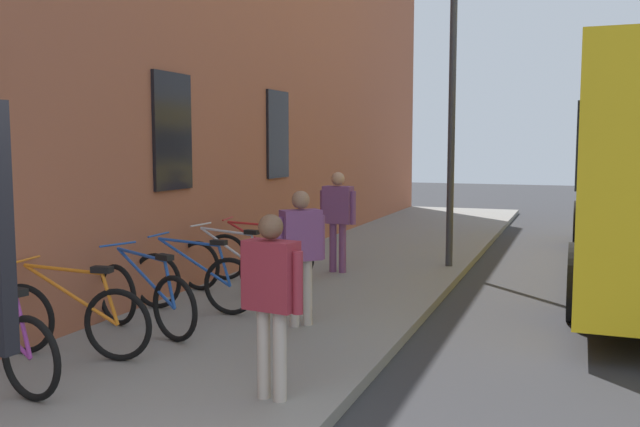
{
  "coord_description": "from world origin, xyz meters",
  "views": [
    {
      "loc": [
        -2.59,
        -1.75,
        2.24
      ],
      "look_at": [
        3.83,
        0.68,
        1.53
      ],
      "focal_mm": 38.34,
      "sensor_mm": 36.0,
      "label": 1
    }
  ],
  "objects_px": {
    "pedestrian_near_bus": "(338,211)",
    "street_lamp": "(452,91)",
    "bicycle_end_of_row": "(145,299)",
    "bicycle_nearest_sign": "(70,319)",
    "pedestrian_by_facade": "(301,244)",
    "pedestrian_crossing_street": "(271,287)",
    "bicycle_far_end": "(230,267)",
    "bicycle_beside_lamp": "(193,281)",
    "bicycle_by_door": "(258,256)"
  },
  "relations": [
    {
      "from": "bicycle_beside_lamp",
      "to": "street_lamp",
      "type": "xyz_separation_m",
      "value": [
        4.39,
        -2.44,
        2.62
      ]
    },
    {
      "from": "pedestrian_near_bus",
      "to": "street_lamp",
      "type": "distance_m",
      "value": 2.85
    },
    {
      "from": "pedestrian_crossing_street",
      "to": "street_lamp",
      "type": "xyz_separation_m",
      "value": [
        6.75,
        -0.27,
        2.06
      ]
    },
    {
      "from": "bicycle_nearest_sign",
      "to": "street_lamp",
      "type": "bearing_deg",
      "value": -22.01
    },
    {
      "from": "bicycle_beside_lamp",
      "to": "street_lamp",
      "type": "distance_m",
      "value": 5.66
    },
    {
      "from": "pedestrian_near_bus",
      "to": "pedestrian_by_facade",
      "type": "height_order",
      "value": "pedestrian_near_bus"
    },
    {
      "from": "pedestrian_crossing_street",
      "to": "bicycle_nearest_sign",
      "type": "bearing_deg",
      "value": 82.4
    },
    {
      "from": "bicycle_nearest_sign",
      "to": "bicycle_by_door",
      "type": "height_order",
      "value": "same"
    },
    {
      "from": "pedestrian_near_bus",
      "to": "street_lamp",
      "type": "height_order",
      "value": "street_lamp"
    },
    {
      "from": "bicycle_far_end",
      "to": "pedestrian_by_facade",
      "type": "distance_m",
      "value": 2.08
    },
    {
      "from": "bicycle_by_door",
      "to": "pedestrian_crossing_street",
      "type": "relative_size",
      "value": 1.13
    },
    {
      "from": "pedestrian_crossing_street",
      "to": "bicycle_end_of_row",
      "type": "bearing_deg",
      "value": 58.73
    },
    {
      "from": "pedestrian_crossing_street",
      "to": "pedestrian_by_facade",
      "type": "xyz_separation_m",
      "value": [
        2.21,
        0.65,
        0.02
      ]
    },
    {
      "from": "bicycle_end_of_row",
      "to": "pedestrian_crossing_street",
      "type": "distance_m",
      "value": 2.59
    },
    {
      "from": "bicycle_end_of_row",
      "to": "bicycle_by_door",
      "type": "bearing_deg",
      "value": 1.66
    },
    {
      "from": "bicycle_by_door",
      "to": "street_lamp",
      "type": "bearing_deg",
      "value": -46.81
    },
    {
      "from": "bicycle_end_of_row",
      "to": "pedestrian_near_bus",
      "type": "bearing_deg",
      "value": -10.95
    },
    {
      "from": "bicycle_far_end",
      "to": "street_lamp",
      "type": "bearing_deg",
      "value": -37.06
    },
    {
      "from": "bicycle_beside_lamp",
      "to": "bicycle_far_end",
      "type": "height_order",
      "value": "same"
    },
    {
      "from": "bicycle_nearest_sign",
      "to": "pedestrian_crossing_street",
      "type": "height_order",
      "value": "pedestrian_crossing_street"
    },
    {
      "from": "bicycle_by_door",
      "to": "bicycle_beside_lamp",
      "type": "bearing_deg",
      "value": -177.95
    },
    {
      "from": "bicycle_beside_lamp",
      "to": "bicycle_by_door",
      "type": "height_order",
      "value": "same"
    },
    {
      "from": "pedestrian_by_facade",
      "to": "bicycle_nearest_sign",
      "type": "bearing_deg",
      "value": 138.39
    },
    {
      "from": "bicycle_end_of_row",
      "to": "pedestrian_near_bus",
      "type": "height_order",
      "value": "pedestrian_near_bus"
    },
    {
      "from": "pedestrian_by_facade",
      "to": "bicycle_end_of_row",
      "type": "bearing_deg",
      "value": 120.74
    },
    {
      "from": "bicycle_far_end",
      "to": "pedestrian_by_facade",
      "type": "height_order",
      "value": "pedestrian_by_facade"
    },
    {
      "from": "bicycle_nearest_sign",
      "to": "bicycle_end_of_row",
      "type": "xyz_separation_m",
      "value": [
        1.0,
        -0.17,
        -0.0
      ]
    },
    {
      "from": "bicycle_by_door",
      "to": "street_lamp",
      "type": "relative_size",
      "value": 0.35
    },
    {
      "from": "bicycle_nearest_sign",
      "to": "bicycle_beside_lamp",
      "type": "relative_size",
      "value": 0.99
    },
    {
      "from": "bicycle_end_of_row",
      "to": "pedestrian_by_facade",
      "type": "xyz_separation_m",
      "value": [
        0.9,
        -1.51,
        0.57
      ]
    },
    {
      "from": "bicycle_nearest_sign",
      "to": "pedestrian_by_facade",
      "type": "xyz_separation_m",
      "value": [
        1.9,
        -1.69,
        0.57
      ]
    },
    {
      "from": "bicycle_by_door",
      "to": "pedestrian_near_bus",
      "type": "relative_size",
      "value": 1.06
    },
    {
      "from": "bicycle_beside_lamp",
      "to": "bicycle_by_door",
      "type": "xyz_separation_m",
      "value": [
        2.03,
        0.07,
        0.0
      ]
    },
    {
      "from": "bicycle_beside_lamp",
      "to": "bicycle_far_end",
      "type": "relative_size",
      "value": 1.0
    },
    {
      "from": "pedestrian_by_facade",
      "to": "street_lamp",
      "type": "relative_size",
      "value": 0.31
    },
    {
      "from": "bicycle_beside_lamp",
      "to": "bicycle_end_of_row",
      "type": "bearing_deg",
      "value": -179.1
    },
    {
      "from": "bicycle_nearest_sign",
      "to": "bicycle_by_door",
      "type": "xyz_separation_m",
      "value": [
        4.07,
        -0.09,
        -0.0
      ]
    },
    {
      "from": "bicycle_nearest_sign",
      "to": "street_lamp",
      "type": "xyz_separation_m",
      "value": [
        6.43,
        -2.6,
        2.62
      ]
    },
    {
      "from": "bicycle_far_end",
      "to": "pedestrian_by_facade",
      "type": "relative_size",
      "value": 1.12
    },
    {
      "from": "pedestrian_crossing_street",
      "to": "pedestrian_near_bus",
      "type": "height_order",
      "value": "pedestrian_near_bus"
    },
    {
      "from": "bicycle_nearest_sign",
      "to": "pedestrian_near_bus",
      "type": "xyz_separation_m",
      "value": [
        5.2,
        -0.99,
        0.62
      ]
    },
    {
      "from": "bicycle_end_of_row",
      "to": "bicycle_nearest_sign",
      "type": "bearing_deg",
      "value": 170.08
    },
    {
      "from": "bicycle_beside_lamp",
      "to": "bicycle_far_end",
      "type": "distance_m",
      "value": 1.08
    },
    {
      "from": "bicycle_nearest_sign",
      "to": "street_lamp",
      "type": "distance_m",
      "value": 7.42
    },
    {
      "from": "bicycle_nearest_sign",
      "to": "pedestrian_by_facade",
      "type": "bearing_deg",
      "value": -41.61
    },
    {
      "from": "bicycle_end_of_row",
      "to": "street_lamp",
      "type": "xyz_separation_m",
      "value": [
        5.43,
        -2.43,
        2.62
      ]
    },
    {
      "from": "pedestrian_crossing_street",
      "to": "bicycle_beside_lamp",
      "type": "bearing_deg",
      "value": 42.7
    },
    {
      "from": "bicycle_by_door",
      "to": "street_lamp",
      "type": "height_order",
      "value": "street_lamp"
    },
    {
      "from": "street_lamp",
      "to": "bicycle_beside_lamp",
      "type": "bearing_deg",
      "value": 150.89
    },
    {
      "from": "bicycle_far_end",
      "to": "bicycle_by_door",
      "type": "xyz_separation_m",
      "value": [
        0.95,
        0.01,
        0.0
      ]
    }
  ]
}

